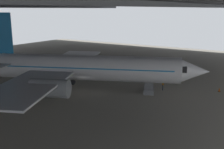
{
  "coord_description": "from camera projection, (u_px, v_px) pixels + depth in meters",
  "views": [
    {
      "loc": [
        -31.87,
        -25.17,
        12.31
      ],
      "look_at": [
        2.25,
        -3.47,
        2.6
      ],
      "focal_mm": 44.01,
      "sensor_mm": 36.0,
      "label": 1
    }
  ],
  "objects": [
    {
      "name": "ground_plane",
      "position": [
        85.0,
        91.0,
        42.16
      ],
      "size": [
        110.0,
        110.0,
        0.0
      ],
      "primitive_type": "plane",
      "color": "gray"
    },
    {
      "name": "airplane_main",
      "position": [
        81.0,
        68.0,
        42.11
      ],
      "size": [
        35.89,
        35.87,
        11.76
      ],
      "color": "white",
      "rests_on": "ground_plane"
    },
    {
      "name": "boarding_stairs",
      "position": [
        149.0,
        87.0,
        41.79
      ],
      "size": [
        4.47,
        2.99,
        4.72
      ],
      "color": "slate",
      "rests_on": "ground_plane"
    },
    {
      "name": "crew_worker_by_stairs",
      "position": [
        163.0,
        84.0,
        42.33
      ],
      "size": [
        0.51,
        0.35,
        1.74
      ],
      "color": "#232838",
      "rests_on": "ground_plane"
    },
    {
      "name": "traffic_cone_orange",
      "position": [
        219.0,
        90.0,
        41.81
      ],
      "size": [
        0.36,
        0.36,
        0.6
      ],
      "color": "black",
      "rests_on": "ground_plane"
    },
    {
      "name": "baggage_tug",
      "position": [
        48.0,
        74.0,
        50.84
      ],
      "size": [
        1.74,
        2.43,
        0.9
      ],
      "color": "yellow",
      "rests_on": "ground_plane"
    }
  ]
}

